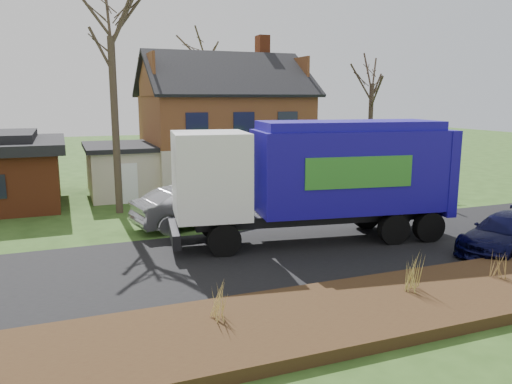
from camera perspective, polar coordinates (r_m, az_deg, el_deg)
name	(u,v)px	position (r m, az deg, el deg)	size (l,w,h in m)	color
ground	(290,253)	(17.75, 3.90, -7.02)	(120.00, 120.00, 0.00)	#284617
road	(290,253)	(17.75, 3.90, -6.99)	(80.00, 7.00, 0.02)	black
mulch_verge	(378,307)	(13.40, 13.82, -12.67)	(80.00, 3.50, 0.30)	#311B10
main_house	(215,121)	(30.50, -4.69, 8.10)	(12.95, 8.95, 9.26)	#C3B59D
garbage_truck	(320,173)	(18.95, 7.32, 2.20)	(10.91, 4.35, 4.55)	black
silver_sedan	(194,206)	(21.40, -7.11, -1.63)	(1.81, 5.18, 1.71)	#94959B
navy_wagon	(506,233)	(19.81, 26.70, -4.25)	(1.89, 4.64, 1.35)	black
tree_front_west	(109,8)	(24.43, -16.43, 19.48)	(3.80, 3.80, 11.29)	#3E3225
tree_front_east	(373,66)	(31.64, 13.20, 13.81)	(3.21, 3.21, 8.93)	#382B21
tree_back	(205,42)	(39.46, -5.86, 16.68)	(3.61, 3.61, 11.44)	#443529
grass_clump_west	(220,301)	(11.90, -4.18, -12.34)	(0.34, 0.28, 0.89)	tan
grass_clump_mid	(413,272)	(14.08, 17.50, -8.70)	(0.39, 0.32, 1.08)	#AC9B4B
grass_clump_east	(499,264)	(16.04, 26.00, -7.44)	(0.32, 0.26, 0.80)	olive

